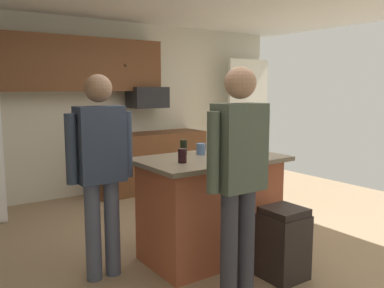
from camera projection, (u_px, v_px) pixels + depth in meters
floor at (216, 248)px, 4.05m from camera, size 7.04×7.04×0.00m
back_wall at (104, 107)px, 6.15m from camera, size 6.40×0.10×2.60m
french_door_window_panel at (248, 115)px, 7.31m from camera, size 0.90×0.06×2.00m
cabinet_run_upper at (81, 64)px, 5.67m from camera, size 2.40×0.38×0.75m
cabinet_run_lower at (149, 161)px, 6.34m from camera, size 1.80×0.63×0.90m
microwave_over_range at (148, 97)px, 6.22m from camera, size 0.56×0.40×0.32m
kitchen_island at (210, 207)px, 3.80m from camera, size 1.35×0.84×0.96m
person_guest_right at (239, 168)px, 2.95m from camera, size 0.57×0.23×1.75m
person_host_foreground at (101, 163)px, 3.31m from camera, size 0.57×0.22×1.71m
glass_short_whisky at (251, 146)px, 4.01m from camera, size 0.07×0.07×0.12m
mug_ceramic_white at (201, 149)px, 3.87m from camera, size 0.13×0.09×0.11m
glass_pilsner at (184, 147)px, 3.85m from camera, size 0.07×0.07×0.15m
mug_blue_stoneware at (252, 149)px, 3.90m from camera, size 0.12×0.08×0.09m
glass_stout_tall at (182, 156)px, 3.45m from camera, size 0.07×0.07×0.12m
trash_bin at (283, 243)px, 3.39m from camera, size 0.34×0.34×0.61m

